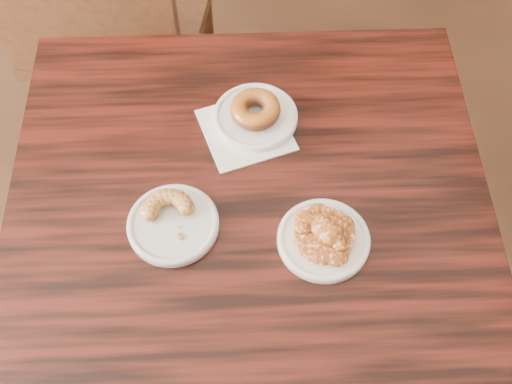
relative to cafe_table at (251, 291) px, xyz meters
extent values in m
plane|color=black|center=(-0.07, 0.02, -0.38)|extent=(5.00, 5.00, 0.00)
cube|color=black|center=(0.00, 0.00, 0.00)|extent=(0.99, 0.99, 0.75)
cube|color=white|center=(0.02, 0.17, 0.38)|extent=(0.18, 0.18, 0.00)
cylinder|color=white|center=(0.05, 0.19, 0.38)|extent=(0.16, 0.16, 0.01)
cylinder|color=silver|center=(-0.14, -0.01, 0.38)|extent=(0.16, 0.16, 0.01)
cylinder|color=white|center=(0.11, -0.09, 0.38)|extent=(0.16, 0.16, 0.01)
torus|color=#8D3C14|center=(0.05, 0.19, 0.41)|extent=(0.10, 0.10, 0.03)
camera|label=1|loc=(-0.09, -0.58, 1.37)|focal=45.00mm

